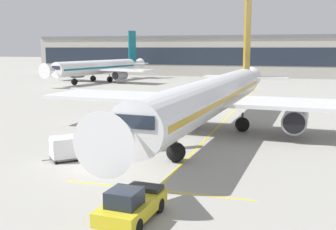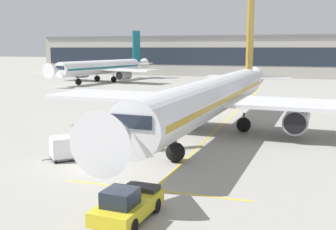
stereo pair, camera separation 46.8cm
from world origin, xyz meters
name	(u,v)px [view 2 (the right image)]	position (x,y,z in m)	size (l,w,h in m)	color
ground_plane	(94,168)	(0.00, 0.00, 0.00)	(600.00, 600.00, 0.00)	#9E9B93
parked_airplane	(216,96)	(5.63, 15.39, 3.69)	(36.87, 46.48, 15.57)	white
belt_loader	(138,140)	(1.12, 5.59, 0.91)	(4.52, 4.55, 3.33)	silver
baggage_cart_lead	(99,144)	(-1.11, 3.01, 1.00)	(2.54, 2.55, 1.91)	#515156
baggage_cart_second	(64,147)	(-3.19, 1.24, 1.00)	(2.54, 2.55, 1.91)	#515156
pushback_tug	(127,204)	(5.85, -7.49, 0.83)	(2.38, 4.53, 1.83)	gold
ground_crew_by_loader	(102,143)	(-1.06, 3.32, 1.00)	(0.53, 0.37, 1.74)	#333847
ground_crew_by_carts	(134,144)	(1.55, 3.74, 1.00)	(0.40, 0.50, 1.74)	#333847
ground_crew_marshaller	(101,137)	(-2.21, 5.48, 1.00)	(0.44, 0.44, 1.74)	#333847
safety_cone_engine_keepout	(144,125)	(-1.89, 14.74, 0.36)	(0.66, 0.66, 0.75)	black
safety_cone_wingtip	(142,131)	(-1.13, 12.16, 0.30)	(0.55, 0.55, 0.63)	black
safety_cone_nose_mark	(161,129)	(0.51, 13.38, 0.32)	(0.59, 0.59, 0.67)	black
apron_guidance_line_lead_in	(213,133)	(5.59, 14.50, 0.00)	(0.20, 110.00, 0.01)	yellow
apron_guidance_line_stop_bar	(153,190)	(5.58, -2.99, 0.00)	(12.00, 0.20, 0.01)	yellow
terminal_building	(231,56)	(-6.97, 100.13, 5.96)	(120.50, 14.60, 12.03)	#A8A399
distant_airplane	(103,68)	(-33.12, 67.13, 3.58)	(29.49, 37.89, 13.08)	white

